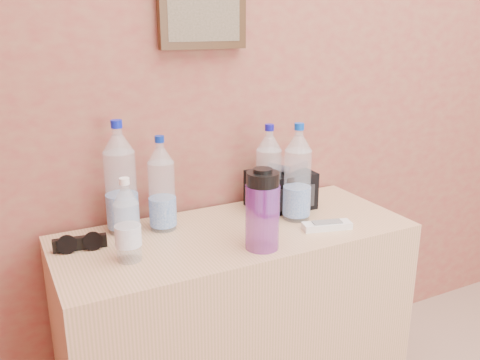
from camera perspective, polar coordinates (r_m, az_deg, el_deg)
name	(u,v)px	position (r m, az deg, el deg)	size (l,w,h in m)	color
picture_frame	(203,9)	(1.73, -4.21, 18.59)	(0.30, 0.03, 0.25)	#382311
dresser	(236,326)	(1.82, -0.47, -16.12)	(1.15, 0.48, 0.72)	#A1815B
pet_large_a	(121,184)	(1.64, -13.24, -0.40)	(0.10, 0.10, 0.36)	#C7E6FC
pet_large_b	(162,189)	(1.64, -8.77, -0.98)	(0.08, 0.08, 0.31)	silver
pet_large_c	(269,175)	(1.74, 3.23, 0.51)	(0.09, 0.09, 0.32)	white
pet_large_d	(297,178)	(1.71, 6.47, 0.27)	(0.09, 0.09, 0.33)	silver
pet_small	(127,225)	(1.45, -12.53, -4.93)	(0.07, 0.07, 0.24)	white
nalgene_bottle	(262,210)	(1.49, 2.53, -3.34)	(0.10, 0.10, 0.25)	purple
sunglasses	(80,243)	(1.58, -17.53, -6.77)	(0.15, 0.06, 0.04)	black
ac_remote	(327,226)	(1.68, 9.73, -5.08)	(0.16, 0.05, 0.02)	silver
toiletry_bag	(281,187)	(1.83, 4.60, -0.81)	(0.22, 0.16, 0.15)	black
foil_packet	(288,164)	(1.81, 5.39, 1.78)	(0.11, 0.10, 0.02)	silver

